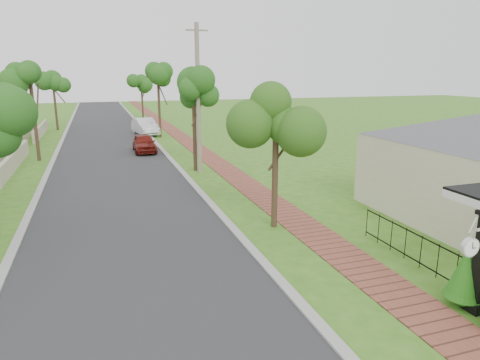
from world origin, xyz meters
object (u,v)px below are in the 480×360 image
parked_car_white (145,127)px  near_tree (276,126)px  parked_car_red (144,143)px  utility_pole (198,99)px  station_clock (471,246)px

parked_car_white → near_tree: size_ratio=0.96×
parked_car_red → utility_pole: 8.65m
near_tree → utility_pole: utility_pole is taller
parked_car_red → parked_car_white: parked_car_white is taller
utility_pole → station_clock: 17.10m
near_tree → station_clock: size_ratio=4.40×
parked_car_red → near_tree: size_ratio=0.80×
parked_car_white → utility_pole: (1.23, -16.45, 3.38)m
parked_car_white → utility_pole: 16.84m
parked_car_red → parked_car_white: bearing=83.8°
parked_car_white → near_tree: (1.80, -25.98, 2.98)m
parked_car_red → utility_pole: utility_pole is taller
station_clock → parked_car_red: bearing=100.1°
parked_car_white → parked_car_red: bearing=-105.3°
near_tree → utility_pole: 9.56m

